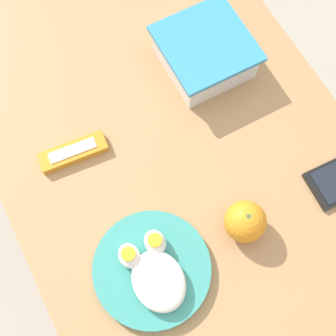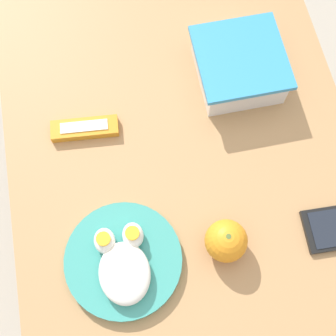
{
  "view_description": "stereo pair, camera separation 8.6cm",
  "coord_description": "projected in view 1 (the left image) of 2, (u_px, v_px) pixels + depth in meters",
  "views": [
    {
      "loc": [
        0.28,
        -0.18,
        1.6
      ],
      "look_at": [
        0.02,
        -0.04,
        0.79
      ],
      "focal_mm": 50.0,
      "sensor_mm": 36.0,
      "label": 1
    },
    {
      "loc": [
        0.31,
        -0.1,
        1.6
      ],
      "look_at": [
        0.02,
        -0.04,
        0.79
      ],
      "focal_mm": 50.0,
      "sensor_mm": 36.0,
      "label": 2
    }
  ],
  "objects": [
    {
      "name": "rice_plate",
      "position": [
        153.0,
        270.0,
        0.81
      ],
      "size": [
        0.21,
        0.21,
        0.05
      ],
      "color": "teal",
      "rests_on": "table"
    },
    {
      "name": "ground_plane",
      "position": [
        174.0,
        237.0,
        1.62
      ],
      "size": [
        10.0,
        10.0,
        0.0
      ],
      "primitive_type": "plane",
      "color": "#B2A899"
    },
    {
      "name": "candy_bar",
      "position": [
        73.0,
        152.0,
        0.89
      ],
      "size": [
        0.05,
        0.13,
        0.02
      ],
      "color": "orange",
      "rests_on": "table"
    },
    {
      "name": "table",
      "position": [
        178.0,
        174.0,
        1.0
      ],
      "size": [
        1.09,
        0.67,
        0.76
      ],
      "color": "#AD7F51",
      "rests_on": "ground_plane"
    },
    {
      "name": "food_container",
      "position": [
        205.0,
        54.0,
        0.94
      ],
      "size": [
        0.17,
        0.17,
        0.07
      ],
      "color": "white",
      "rests_on": "table"
    },
    {
      "name": "orange_fruit",
      "position": [
        245.0,
        221.0,
        0.82
      ],
      "size": [
        0.08,
        0.08,
        0.08
      ],
      "color": "orange",
      "rests_on": "table"
    }
  ]
}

